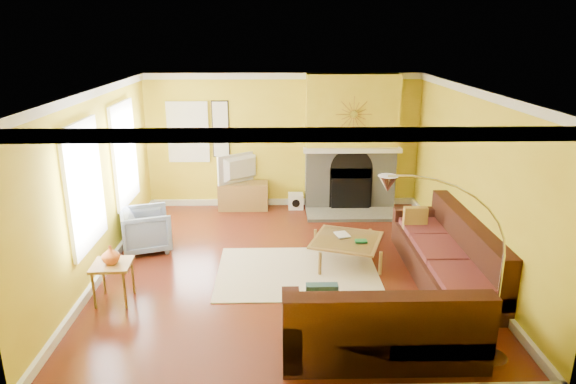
{
  "coord_description": "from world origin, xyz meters",
  "views": [
    {
      "loc": [
        -0.14,
        -7.21,
        3.47
      ],
      "look_at": [
        0.04,
        0.4,
        1.08
      ],
      "focal_mm": 32.0,
      "sensor_mm": 36.0,
      "label": 1
    }
  ],
  "objects_px": {
    "sectional_sofa": "(385,262)",
    "armchair": "(146,230)",
    "side_table": "(114,282)",
    "media_console": "(243,196)",
    "arc_lamp": "(447,274)",
    "coffee_table": "(346,250)"
  },
  "relations": [
    {
      "from": "media_console",
      "to": "arc_lamp",
      "type": "bearing_deg",
      "value": -64.74
    },
    {
      "from": "armchair",
      "to": "sectional_sofa",
      "type": "bearing_deg",
      "value": -131.22
    },
    {
      "from": "media_console",
      "to": "arc_lamp",
      "type": "xyz_separation_m",
      "value": [
        2.44,
        -5.17,
        0.79
      ]
    },
    {
      "from": "sectional_sofa",
      "to": "armchair",
      "type": "height_order",
      "value": "sectional_sofa"
    },
    {
      "from": "sectional_sofa",
      "to": "side_table",
      "type": "distance_m",
      "value": 3.66
    },
    {
      "from": "media_console",
      "to": "side_table",
      "type": "height_order",
      "value": "same"
    },
    {
      "from": "arc_lamp",
      "to": "coffee_table",
      "type": "bearing_deg",
      "value": 104.78
    },
    {
      "from": "media_console",
      "to": "armchair",
      "type": "bearing_deg",
      "value": -125.77
    },
    {
      "from": "sectional_sofa",
      "to": "side_table",
      "type": "xyz_separation_m",
      "value": [
        -3.65,
        -0.16,
        -0.17
      ]
    },
    {
      "from": "armchair",
      "to": "arc_lamp",
      "type": "distance_m",
      "value": 5.06
    },
    {
      "from": "armchair",
      "to": "arc_lamp",
      "type": "xyz_separation_m",
      "value": [
        3.91,
        -3.13,
        0.71
      ]
    },
    {
      "from": "sectional_sofa",
      "to": "media_console",
      "type": "xyz_separation_m",
      "value": [
        -2.15,
        3.58,
        -0.17
      ]
    },
    {
      "from": "sectional_sofa",
      "to": "coffee_table",
      "type": "xyz_separation_m",
      "value": [
        -0.39,
        0.99,
        -0.25
      ]
    },
    {
      "from": "side_table",
      "to": "sectional_sofa",
      "type": "bearing_deg",
      "value": 2.43
    },
    {
      "from": "coffee_table",
      "to": "arc_lamp",
      "type": "xyz_separation_m",
      "value": [
        0.68,
        -2.57,
        0.86
      ]
    },
    {
      "from": "coffee_table",
      "to": "armchair",
      "type": "height_order",
      "value": "armchair"
    },
    {
      "from": "sectional_sofa",
      "to": "arc_lamp",
      "type": "xyz_separation_m",
      "value": [
        0.29,
        -1.59,
        0.61
      ]
    },
    {
      "from": "coffee_table",
      "to": "media_console",
      "type": "xyz_separation_m",
      "value": [
        -1.76,
        2.6,
        0.08
      ]
    },
    {
      "from": "media_console",
      "to": "armchair",
      "type": "relative_size",
      "value": 1.29
    },
    {
      "from": "side_table",
      "to": "arc_lamp",
      "type": "xyz_separation_m",
      "value": [
        3.94,
        -1.43,
        0.79
      ]
    },
    {
      "from": "coffee_table",
      "to": "armchair",
      "type": "bearing_deg",
      "value": 170.21
    },
    {
      "from": "media_console",
      "to": "side_table",
      "type": "bearing_deg",
      "value": -111.92
    }
  ]
}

